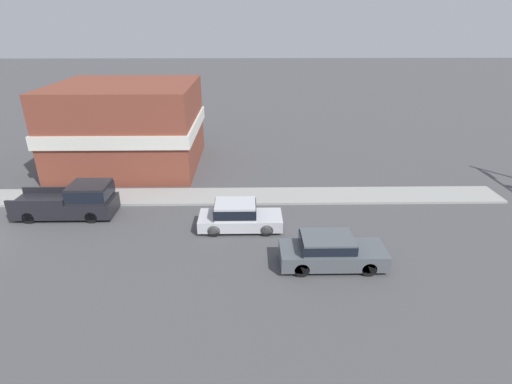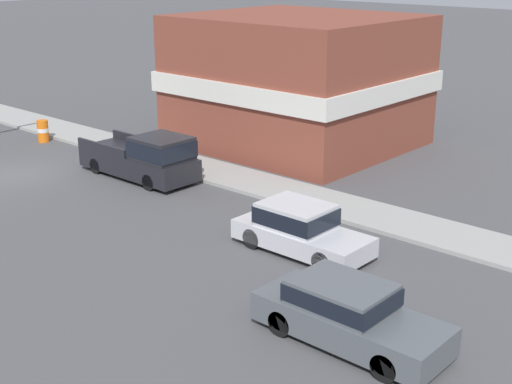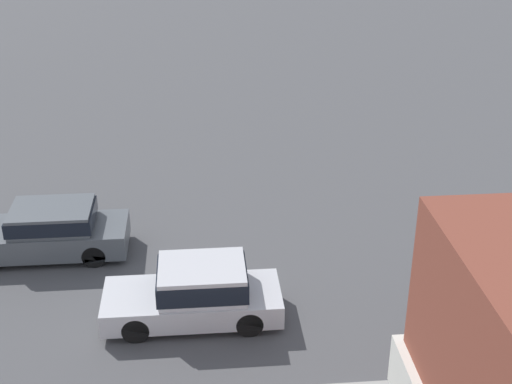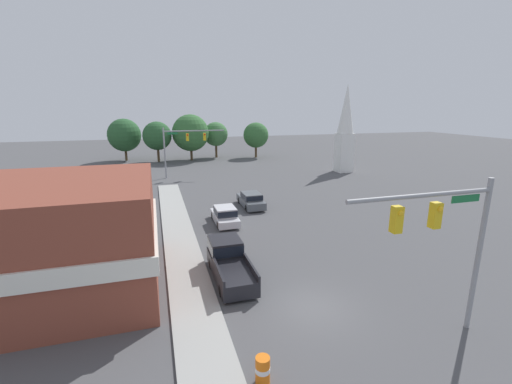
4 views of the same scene
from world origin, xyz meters
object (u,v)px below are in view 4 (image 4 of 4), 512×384
object	(u,v)px
car_lead	(225,215)
construction_barrel	(263,370)
pickup_truck_parked	(229,260)
car_oncoming	(251,199)

from	to	relation	value
car_lead	construction_barrel	bearing A→B (deg)	-97.25
car_lead	pickup_truck_parked	size ratio (longest dim) A/B	0.80
car_lead	pickup_truck_parked	distance (m)	9.33
car_lead	construction_barrel	size ratio (longest dim) A/B	4.08
car_oncoming	pickup_truck_parked	world-z (taller)	pickup_truck_parked
car_oncoming	construction_barrel	world-z (taller)	car_oncoming
car_lead	construction_barrel	world-z (taller)	car_lead
pickup_truck_parked	construction_barrel	distance (m)	8.50
car_lead	car_oncoming	world-z (taller)	car_lead
pickup_truck_parked	construction_barrel	size ratio (longest dim) A/B	5.11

